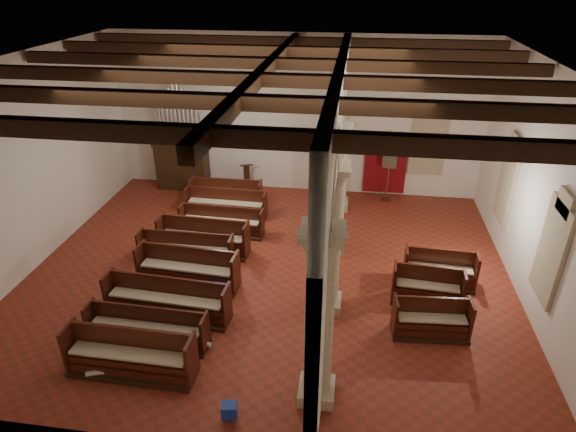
% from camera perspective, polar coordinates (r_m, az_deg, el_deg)
% --- Properties ---
extents(floor, '(14.00, 14.00, 0.00)m').
position_cam_1_polar(floor, '(14.45, -2.19, -6.47)').
color(floor, maroon).
rests_on(floor, ground).
extents(ceiling, '(14.00, 14.00, 0.00)m').
position_cam_1_polar(ceiling, '(12.14, -2.72, 17.66)').
color(ceiling, black).
rests_on(ceiling, wall_back).
extents(wall_back, '(14.00, 0.02, 6.00)m').
position_cam_1_polar(wall_back, '(18.60, 0.94, 11.76)').
color(wall_back, white).
rests_on(wall_back, floor).
extents(wall_front, '(14.00, 0.02, 6.00)m').
position_cam_1_polar(wall_front, '(8.01, -10.28, -12.53)').
color(wall_front, white).
rests_on(wall_front, floor).
extents(wall_left, '(0.02, 12.00, 6.00)m').
position_cam_1_polar(wall_left, '(15.79, -28.41, 5.40)').
color(wall_left, white).
rests_on(wall_left, floor).
extents(wall_right, '(0.02, 12.00, 6.00)m').
position_cam_1_polar(wall_right, '(13.67, 27.86, 2.38)').
color(wall_right, white).
rests_on(wall_right, floor).
extents(ceiling_beams, '(13.80, 11.80, 0.30)m').
position_cam_1_polar(ceiling_beams, '(12.17, -2.70, 16.83)').
color(ceiling_beams, '#311E0F').
rests_on(ceiling_beams, wall_back).
extents(arcade, '(0.90, 11.90, 6.00)m').
position_cam_1_polar(arcade, '(12.60, 5.66, 6.41)').
color(arcade, beige).
rests_on(arcade, floor).
extents(window_right_a, '(0.03, 1.00, 2.20)m').
position_cam_1_polar(window_right_a, '(12.75, 28.92, -3.73)').
color(window_right_a, '#377C64').
rests_on(window_right_a, wall_right).
extents(window_right_b, '(0.03, 1.00, 2.20)m').
position_cam_1_polar(window_right_b, '(16.14, 24.64, 3.60)').
color(window_right_b, '#377C64').
rests_on(window_right_b, wall_right).
extents(window_back, '(1.00, 0.03, 2.20)m').
position_cam_1_polar(window_back, '(18.89, 16.30, 8.36)').
color(window_back, '#377C64').
rests_on(window_back, wall_back).
extents(pipe_organ, '(2.10, 0.85, 4.40)m').
position_cam_1_polar(pipe_organ, '(19.70, -12.49, 7.04)').
color(pipe_organ, '#311E0F').
rests_on(pipe_organ, floor).
extents(lectern, '(0.59, 0.63, 1.22)m').
position_cam_1_polar(lectern, '(19.28, -4.91, 4.38)').
color(lectern, '#3B2612').
rests_on(lectern, floor).
extents(dossal_curtain, '(1.80, 0.07, 2.17)m').
position_cam_1_polar(dossal_curtain, '(19.02, 11.43, 5.74)').
color(dossal_curtain, maroon).
rests_on(dossal_curtain, floor).
extents(processional_banner, '(0.52, 0.67, 2.32)m').
position_cam_1_polar(processional_banner, '(18.70, 11.73, 4.07)').
color(processional_banner, '#311E0F').
rests_on(processional_banner, floor).
extents(hymnal_box_a, '(0.35, 0.30, 0.31)m').
position_cam_1_polar(hymnal_box_a, '(10.37, -6.98, -21.87)').
color(hymnal_box_a, navy).
rests_on(hymnal_box_a, floor).
extents(hymnal_box_b, '(0.38, 0.34, 0.32)m').
position_cam_1_polar(hymnal_box_b, '(13.12, -10.50, -9.59)').
color(hymnal_box_b, navy).
rests_on(hymnal_box_b, floor).
extents(hymnal_box_c, '(0.35, 0.29, 0.34)m').
position_cam_1_polar(hymnal_box_c, '(13.38, -7.91, -8.46)').
color(hymnal_box_c, '#16249A').
rests_on(hymnal_box_c, floor).
extents(tube_heater_a, '(1.10, 0.46, 0.11)m').
position_cam_1_polar(tube_heater_a, '(11.79, -20.08, -16.84)').
color(tube_heater_a, white).
rests_on(tube_heater_a, floor).
extents(tube_heater_b, '(1.14, 0.31, 0.11)m').
position_cam_1_polar(tube_heater_b, '(12.08, -11.66, -14.17)').
color(tube_heater_b, white).
rests_on(tube_heater_b, floor).
extents(nave_pew_0, '(2.89, 0.80, 1.13)m').
position_cam_1_polar(nave_pew_0, '(11.59, -18.07, -15.91)').
color(nave_pew_0, '#311E0F').
rests_on(nave_pew_0, floor).
extents(nave_pew_1, '(2.96, 0.72, 0.96)m').
position_cam_1_polar(nave_pew_1, '(12.28, -16.27, -13.07)').
color(nave_pew_1, '#311E0F').
rests_on(nave_pew_1, floor).
extents(nave_pew_2, '(3.29, 0.91, 1.09)m').
position_cam_1_polar(nave_pew_2, '(12.93, -14.06, -10.13)').
color(nave_pew_2, '#311E0F').
rests_on(nave_pew_2, floor).
extents(nave_pew_3, '(2.91, 0.95, 1.15)m').
position_cam_1_polar(nave_pew_3, '(13.92, -11.73, -6.69)').
color(nave_pew_3, '#311E0F').
rests_on(nave_pew_3, floor).
extents(nave_pew_4, '(2.90, 0.67, 0.97)m').
position_cam_1_polar(nave_pew_4, '(14.97, -11.95, -4.32)').
color(nave_pew_4, '#311E0F').
rests_on(nave_pew_4, floor).
extents(nave_pew_5, '(2.88, 0.88, 1.13)m').
position_cam_1_polar(nave_pew_5, '(15.35, -9.95, -3.02)').
color(nave_pew_5, '#311E0F').
rests_on(nave_pew_5, floor).
extents(nave_pew_6, '(2.85, 0.72, 0.96)m').
position_cam_1_polar(nave_pew_6, '(16.34, -7.85, -1.08)').
color(nave_pew_6, '#311E0F').
rests_on(nave_pew_6, floor).
extents(nave_pew_7, '(2.96, 0.73, 1.00)m').
position_cam_1_polar(nave_pew_7, '(17.48, -7.34, 1.04)').
color(nave_pew_7, '#311E0F').
rests_on(nave_pew_7, floor).
extents(nave_pew_8, '(2.68, 0.73, 1.06)m').
position_cam_1_polar(nave_pew_8, '(18.15, -7.34, 2.16)').
color(nave_pew_8, '#311E0F').
rests_on(nave_pew_8, floor).
extents(aisle_pew_0, '(1.88, 0.80, 1.01)m').
position_cam_1_polar(aisle_pew_0, '(12.50, 16.55, -12.11)').
color(aisle_pew_0, '#311E0F').
rests_on(aisle_pew_0, floor).
extents(aisle_pew_1, '(1.89, 0.82, 1.04)m').
position_cam_1_polar(aisle_pew_1, '(13.55, 16.12, -8.52)').
color(aisle_pew_1, '#311E0F').
rests_on(aisle_pew_1, floor).
extents(aisle_pew_2, '(2.00, 0.80, 1.07)m').
position_cam_1_polar(aisle_pew_2, '(14.32, 17.46, -6.52)').
color(aisle_pew_2, '#311E0F').
rests_on(aisle_pew_2, floor).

